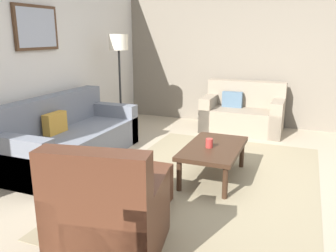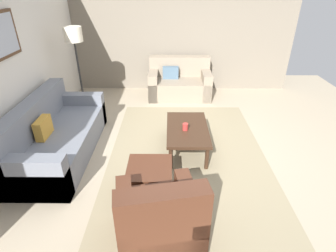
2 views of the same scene
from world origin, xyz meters
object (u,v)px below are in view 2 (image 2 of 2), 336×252
(couch_main, at_px, (53,137))
(coffee_table, at_px, (187,131))
(lamp_standing, at_px, (75,44))
(cup, at_px, (185,127))
(framed_artwork, at_px, (0,36))
(armchair_leather, at_px, (160,225))
(ottoman, at_px, (150,179))
(couch_loveseat, at_px, (179,83))

(couch_main, relative_size, coffee_table, 1.98)
(coffee_table, height_order, lamp_standing, lamp_standing)
(cup, xyz_separation_m, lamp_standing, (1.38, 1.97, 0.94))
(lamp_standing, xyz_separation_m, framed_artwork, (-1.33, 0.50, 0.38))
(couch_main, height_order, armchair_leather, armchair_leather)
(couch_main, xyz_separation_m, ottoman, (-0.86, -1.55, -0.10))
(armchair_leather, relative_size, ottoman, 1.70)
(couch_main, height_order, coffee_table, couch_main)
(couch_loveseat, relative_size, armchair_leather, 1.48)
(couch_loveseat, height_order, coffee_table, couch_loveseat)
(couch_loveseat, relative_size, ottoman, 2.51)
(couch_main, relative_size, cup, 20.07)
(couch_main, distance_m, couch_loveseat, 3.18)
(couch_main, bearing_deg, cup, -88.64)
(armchair_leather, bearing_deg, couch_loveseat, -4.42)
(coffee_table, distance_m, cup, 0.13)
(armchair_leather, xyz_separation_m, framed_artwork, (1.78, 2.13, 1.48))
(couch_loveseat, bearing_deg, framed_artwork, 133.72)
(cup, bearing_deg, framed_artwork, 88.76)
(ottoman, distance_m, lamp_standing, 2.98)
(armchair_leather, height_order, framed_artwork, framed_artwork)
(armchair_leather, height_order, ottoman, armchair_leather)
(cup, height_order, lamp_standing, lamp_standing)
(ottoman, height_order, cup, cup)
(ottoman, bearing_deg, cup, -28.25)
(ottoman, bearing_deg, armchair_leather, -169.24)
(cup, relative_size, lamp_standing, 0.06)
(ottoman, relative_size, cup, 5.16)
(couch_main, bearing_deg, coffee_table, -86.76)
(couch_loveseat, distance_m, cup, 2.40)
(ottoman, bearing_deg, lamp_standing, 32.89)
(framed_artwork, bearing_deg, ottoman, -115.97)
(couch_main, relative_size, couch_loveseat, 1.55)
(couch_loveseat, bearing_deg, cup, -179.62)
(ottoman, height_order, coffee_table, coffee_table)
(coffee_table, relative_size, cup, 10.14)
(couch_loveseat, height_order, armchair_leather, armchair_leather)
(couch_loveseat, relative_size, cup, 12.94)
(ottoman, xyz_separation_m, cup, (0.91, -0.49, 0.26))
(armchair_leather, relative_size, coffee_table, 0.86)
(coffee_table, bearing_deg, armchair_leather, 168.25)
(couch_main, distance_m, cup, 2.05)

